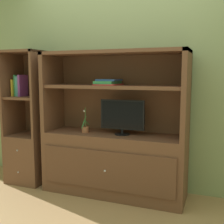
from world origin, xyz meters
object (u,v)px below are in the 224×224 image
Objects in this scene: media_console at (114,149)px; magazine_stack at (108,82)px; tv_monitor at (122,116)px; bookshelf_tall at (30,139)px; potted_plant at (85,128)px; upright_book_row at (20,86)px.

magazine_stack is (-0.06, -0.01, 0.75)m from media_console.
tv_monitor is at bearing -5.56° from magazine_stack.
media_console is 1.15m from bookshelf_tall.
media_console is 0.98× the size of bookshelf_tall.
upright_book_row is at bearing 176.83° from potted_plant.
potted_plant is 1.04m from upright_book_row.
magazine_stack is (-0.17, 0.02, 0.37)m from tv_monitor.
magazine_stack is at bearing 174.44° from tv_monitor.
magazine_stack is at bearing 10.76° from potted_plant.
media_console is at bearing 167.72° from tv_monitor.
media_console is 0.76m from magazine_stack.
media_console reaches higher than magazine_stack.
tv_monitor is at bearing 4.42° from potted_plant.
upright_book_row is (-0.11, -0.01, 0.67)m from bookshelf_tall.
magazine_stack reaches higher than potted_plant.
media_console reaches higher than potted_plant.
bookshelf_tall is at bearing 179.78° from media_console.
magazine_stack reaches higher than tv_monitor.
media_console is 5.63× the size of potted_plant.
potted_plant is 0.84× the size of magazine_stack.
bookshelf_tall reaches higher than magazine_stack.
tv_monitor is at bearing -1.27° from bookshelf_tall.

